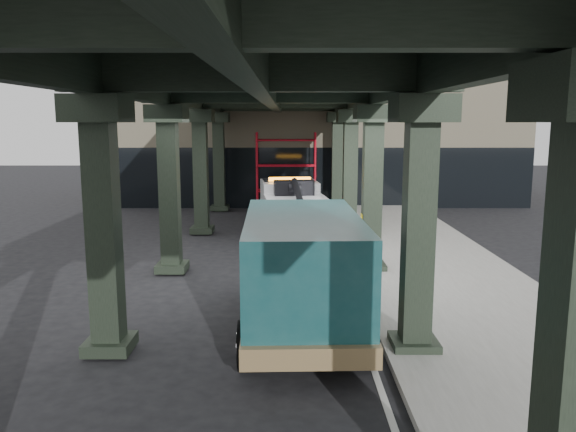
{
  "coord_description": "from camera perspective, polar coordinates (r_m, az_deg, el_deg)",
  "views": [
    {
      "loc": [
        0.12,
        -14.49,
        4.5
      ],
      "look_at": [
        0.11,
        2.26,
        1.7
      ],
      "focal_mm": 35.0,
      "sensor_mm": 36.0,
      "label": 1
    }
  ],
  "objects": [
    {
      "name": "building",
      "position": [
        34.55,
        3.19,
        8.65
      ],
      "size": [
        22.0,
        10.0,
        8.0
      ],
      "primitive_type": "cube",
      "color": "#C6B793",
      "rests_on": "ground"
    },
    {
      "name": "lane_stripe",
      "position": [
        17.16,
        5.34,
        -5.73
      ],
      "size": [
        0.12,
        38.0,
        0.01
      ],
      "primitive_type": "cube",
      "color": "silver",
      "rests_on": "ground"
    },
    {
      "name": "ground",
      "position": [
        15.17,
        -0.43,
        -7.76
      ],
      "size": [
        90.0,
        90.0,
        0.0
      ],
      "primitive_type": "plane",
      "color": "black",
      "rests_on": "ground"
    },
    {
      "name": "scaffolding",
      "position": [
        29.23,
        -0.2,
        4.8
      ],
      "size": [
        3.08,
        0.88,
        4.0
      ],
      "color": "red",
      "rests_on": "ground"
    },
    {
      "name": "sidewalk",
      "position": [
        17.63,
        14.48,
        -5.36
      ],
      "size": [
        5.0,
        40.0,
        0.15
      ],
      "primitive_type": "cube",
      "color": "gray",
      "rests_on": "ground"
    },
    {
      "name": "towed_van",
      "position": [
        12.2,
        1.4,
        -5.27
      ],
      "size": [
        2.74,
        6.46,
        2.59
      ],
      "rotation": [
        0.0,
        0.0,
        0.03
      ],
      "color": "#124043",
      "rests_on": "ground"
    },
    {
      "name": "tow_truck",
      "position": [
        20.42,
        0.71,
        0.26
      ],
      "size": [
        2.97,
        7.84,
        2.51
      ],
      "rotation": [
        0.0,
        0.0,
        0.12
      ],
      "color": "black",
      "rests_on": "ground"
    },
    {
      "name": "viaduct",
      "position": [
        16.53,
        -1.82,
        12.82
      ],
      "size": [
        7.4,
        32.0,
        6.4
      ],
      "color": "black",
      "rests_on": "ground"
    }
  ]
}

